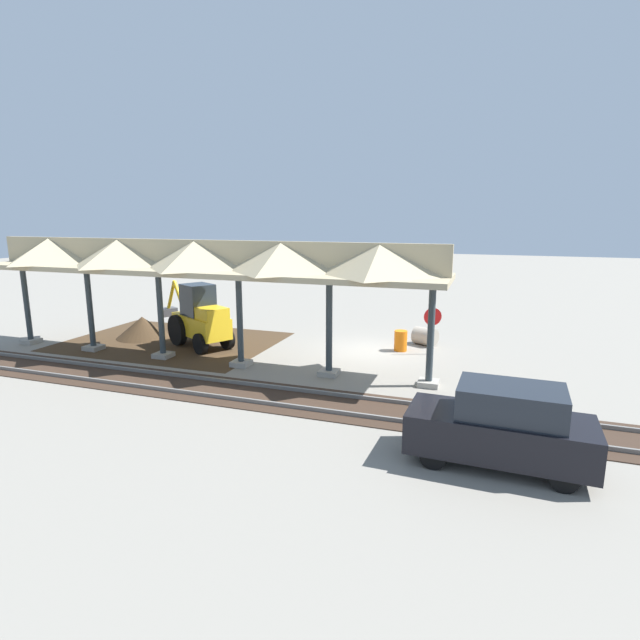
{
  "coord_description": "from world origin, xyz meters",
  "views": [
    {
      "loc": [
        -4.82,
        20.64,
        5.8
      ],
      "look_at": [
        1.75,
        1.67,
        1.6
      ],
      "focal_mm": 28.0,
      "sensor_mm": 36.0,
      "label": 1
    }
  ],
  "objects_px": {
    "stop_sign": "(432,321)",
    "concrete_pipe": "(425,336)",
    "traffic_barrel": "(401,341)",
    "distant_parked_car": "(502,426)",
    "backhoe": "(199,319)"
  },
  "relations": [
    {
      "from": "concrete_pipe",
      "to": "distant_parked_car",
      "type": "height_order",
      "value": "distant_parked_car"
    },
    {
      "from": "backhoe",
      "to": "distant_parked_car",
      "type": "distance_m",
      "value": 14.76
    },
    {
      "from": "stop_sign",
      "to": "distant_parked_car",
      "type": "relative_size",
      "value": 0.47
    },
    {
      "from": "stop_sign",
      "to": "backhoe",
      "type": "relative_size",
      "value": 0.39
    },
    {
      "from": "backhoe",
      "to": "concrete_pipe",
      "type": "height_order",
      "value": "backhoe"
    },
    {
      "from": "stop_sign",
      "to": "concrete_pipe",
      "type": "bearing_deg",
      "value": -72.77
    },
    {
      "from": "concrete_pipe",
      "to": "traffic_barrel",
      "type": "relative_size",
      "value": 1.38
    },
    {
      "from": "distant_parked_car",
      "to": "backhoe",
      "type": "bearing_deg",
      "value": -29.82
    },
    {
      "from": "stop_sign",
      "to": "backhoe",
      "type": "height_order",
      "value": "backhoe"
    },
    {
      "from": "stop_sign",
      "to": "traffic_barrel",
      "type": "bearing_deg",
      "value": -5.49
    },
    {
      "from": "stop_sign",
      "to": "traffic_barrel",
      "type": "xyz_separation_m",
      "value": [
        1.34,
        -0.13,
        -0.99
      ]
    },
    {
      "from": "stop_sign",
      "to": "concrete_pipe",
      "type": "height_order",
      "value": "stop_sign"
    },
    {
      "from": "stop_sign",
      "to": "distant_parked_car",
      "type": "xyz_separation_m",
      "value": [
        -2.7,
        9.33,
        -0.45
      ]
    },
    {
      "from": "stop_sign",
      "to": "backhoe",
      "type": "xyz_separation_m",
      "value": [
        10.1,
        1.99,
        -0.18
      ]
    },
    {
      "from": "distant_parked_car",
      "to": "traffic_barrel",
      "type": "bearing_deg",
      "value": -66.88
    }
  ]
}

